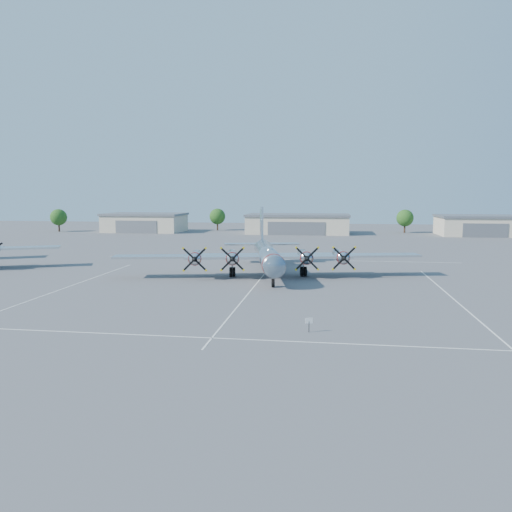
# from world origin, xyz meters

# --- Properties ---
(ground) EXTENTS (260.00, 260.00, 0.00)m
(ground) POSITION_xyz_m (0.00, 0.00, 0.00)
(ground) COLOR #515154
(ground) RESTS_ON ground
(parking_lines) EXTENTS (60.00, 50.08, 0.01)m
(parking_lines) POSITION_xyz_m (0.00, -1.75, 0.01)
(parking_lines) COLOR silver
(parking_lines) RESTS_ON ground
(hangar_west) EXTENTS (22.60, 14.60, 5.40)m
(hangar_west) POSITION_xyz_m (-45.00, 81.96, 2.71)
(hangar_west) COLOR beige
(hangar_west) RESTS_ON ground
(hangar_center) EXTENTS (28.60, 14.60, 5.40)m
(hangar_center) POSITION_xyz_m (0.00, 81.96, 2.71)
(hangar_center) COLOR beige
(hangar_center) RESTS_ON ground
(hangar_east) EXTENTS (20.60, 14.60, 5.40)m
(hangar_east) POSITION_xyz_m (48.00, 81.96, 2.71)
(hangar_east) COLOR beige
(hangar_east) RESTS_ON ground
(tree_far_west) EXTENTS (4.80, 4.80, 6.64)m
(tree_far_west) POSITION_xyz_m (-70.00, 78.00, 4.22)
(tree_far_west) COLOR #382619
(tree_far_west) RESTS_ON ground
(tree_west) EXTENTS (4.80, 4.80, 6.64)m
(tree_west) POSITION_xyz_m (-25.00, 90.00, 4.22)
(tree_west) COLOR #382619
(tree_west) RESTS_ON ground
(tree_east) EXTENTS (4.80, 4.80, 6.64)m
(tree_east) POSITION_xyz_m (30.00, 88.00, 4.22)
(tree_east) COLOR #382619
(tree_east) RESTS_ON ground
(main_bomber_b29) EXTENTS (45.58, 35.48, 9.04)m
(main_bomber_b29) POSITION_xyz_m (0.40, 9.09, 0.00)
(main_bomber_b29) COLOR silver
(main_bomber_b29) RESTS_ON ground
(info_placard) EXTENTS (0.61, 0.22, 1.19)m
(info_placard) POSITION_xyz_m (7.36, -19.27, 0.83)
(info_placard) COLOR black
(info_placard) RESTS_ON ground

